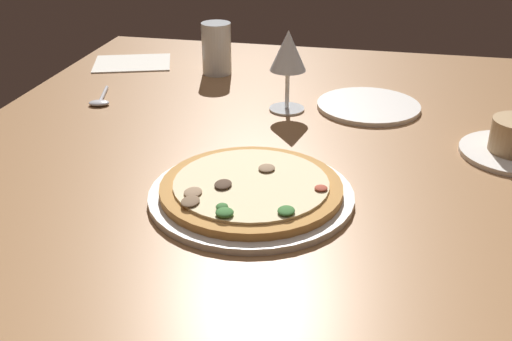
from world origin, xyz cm
name	(u,v)px	position (x,y,z in cm)	size (l,w,h in cm)	color
dining_table	(259,192)	(0.00, 0.00, 2.00)	(150.00, 110.00, 4.00)	#996B42
pizza_main	(252,191)	(5.74, 0.15, 5.20)	(29.13, 29.13, 3.36)	silver
wine_glass_far	(288,54)	(-29.67, -0.81, 14.93)	(6.80, 6.80, 15.44)	silver
water_glass	(217,51)	(-49.00, -19.95, 9.04)	(6.49, 6.49, 11.33)	silver
side_plate	(368,106)	(-33.92, 14.46, 4.45)	(19.82, 19.82, 0.90)	silver
paper_menu	(132,63)	(-51.85, -41.44, 4.15)	(13.54, 17.58, 0.30)	silver
spoon	(100,101)	(-25.82, -37.55, 4.45)	(11.48, 5.28, 1.00)	silver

